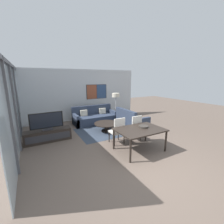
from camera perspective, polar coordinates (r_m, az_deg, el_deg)
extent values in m
plane|color=brown|center=(4.31, 13.01, -20.35)|extent=(24.00, 24.00, 0.00)
cube|color=silver|center=(8.62, -12.04, 6.34)|extent=(6.92, 0.06, 2.80)
cube|color=#2D2D33|center=(8.90, -5.85, 7.73)|extent=(1.27, 0.01, 0.83)
cube|color=brown|center=(8.78, -7.69, 7.61)|extent=(0.59, 0.02, 0.79)
cube|color=navy|center=(9.02, -4.03, 7.83)|extent=(0.59, 0.02, 0.79)
cube|color=silver|center=(5.51, -33.33, 0.95)|extent=(0.02, 5.57, 2.80)
cube|color=#515156|center=(5.44, -34.81, 15.02)|extent=(0.07, 5.57, 0.10)
cube|color=#515156|center=(4.15, -34.17, -2.43)|extent=(0.07, 0.08, 2.80)
cube|color=#515156|center=(5.51, -33.03, 0.99)|extent=(0.07, 0.08, 2.80)
cube|color=#515156|center=(6.88, -32.34, 3.05)|extent=(0.07, 0.08, 2.80)
cube|color=#333D4C|center=(6.81, -2.02, -7.18)|extent=(2.56, 1.86, 0.01)
cube|color=black|center=(6.19, -23.17, -8.17)|extent=(1.64, 0.46, 0.45)
cube|color=#2D2D33|center=(5.97, -22.92, -8.93)|extent=(1.51, 0.01, 0.25)
cube|color=#2D2D33|center=(6.11, -23.38, -5.99)|extent=(0.36, 0.20, 0.05)
cube|color=#2D2D33|center=(6.09, -23.43, -5.41)|extent=(0.06, 0.03, 0.08)
cube|color=black|center=(6.02, -23.66, -2.92)|extent=(1.16, 0.04, 0.59)
cube|color=black|center=(5.99, -23.64, -2.98)|extent=(1.08, 0.01, 0.53)
cube|color=#2D384C|center=(7.92, -6.49, -2.79)|extent=(2.20, 0.94, 0.42)
cube|color=#2D384C|center=(8.21, -7.57, -0.54)|extent=(2.20, 0.16, 0.90)
cube|color=#2D384C|center=(7.58, -13.72, -3.09)|extent=(0.14, 0.94, 0.60)
cube|color=#2D384C|center=(8.33, 0.05, -1.29)|extent=(0.14, 0.94, 0.60)
cube|color=beige|center=(7.85, -10.70, -0.38)|extent=(0.36, 0.12, 0.30)
cube|color=beige|center=(8.23, -3.71, 0.43)|extent=(0.36, 0.12, 0.30)
cube|color=#2D384C|center=(7.38, 7.68, -4.01)|extent=(0.94, 1.53, 0.42)
cube|color=#2D384C|center=(7.09, 5.21, -2.62)|extent=(0.16, 1.53, 0.90)
cube|color=#2D384C|center=(6.83, 11.17, -4.73)|extent=(0.94, 0.14, 0.60)
cube|color=#2D384C|center=(7.90, 4.70, -2.12)|extent=(0.94, 0.14, 0.60)
cube|color=beige|center=(6.89, 8.07, -2.11)|extent=(0.12, 0.36, 0.30)
cylinder|color=black|center=(6.80, -2.02, -7.09)|extent=(0.49, 0.49, 0.03)
cylinder|color=black|center=(6.75, -2.03, -5.88)|extent=(0.20, 0.20, 0.33)
cylinder|color=black|center=(6.70, -2.04, -4.37)|extent=(1.10, 1.10, 0.04)
cube|color=black|center=(4.92, 10.54, -6.60)|extent=(1.51, 1.07, 0.04)
cylinder|color=black|center=(4.33, 7.06, -14.60)|extent=(0.06, 0.06, 0.69)
cylinder|color=black|center=(5.20, 19.81, -10.42)|extent=(0.06, 0.06, 0.69)
cylinder|color=black|center=(5.05, 0.64, -10.34)|extent=(0.06, 0.06, 0.69)
cylinder|color=black|center=(5.81, 12.77, -7.48)|extent=(0.06, 0.06, 0.69)
cube|color=beige|center=(5.48, 1.74, -7.57)|extent=(0.46, 0.46, 0.06)
cube|color=beige|center=(5.22, 2.91, -5.24)|extent=(0.42, 0.05, 0.53)
cylinder|color=black|center=(5.31, 0.95, -10.88)|extent=(0.04, 0.04, 0.39)
cylinder|color=black|center=(5.51, 4.62, -10.04)|extent=(0.04, 0.04, 0.39)
cylinder|color=black|center=(5.63, -1.11, -9.45)|extent=(0.04, 0.04, 0.39)
cylinder|color=black|center=(5.82, 2.42, -8.72)|extent=(0.04, 0.04, 0.39)
cube|color=beige|center=(5.83, 8.10, -6.43)|extent=(0.46, 0.46, 0.06)
cube|color=beige|center=(5.58, 9.46, -4.18)|extent=(0.42, 0.05, 0.53)
cylinder|color=black|center=(5.65, 7.62, -9.52)|extent=(0.04, 0.04, 0.39)
cylinder|color=black|center=(5.88, 10.80, -8.71)|extent=(0.04, 0.04, 0.39)
cylinder|color=black|center=(5.95, 5.31, -8.27)|extent=(0.04, 0.04, 0.39)
cylinder|color=black|center=(6.17, 8.41, -7.57)|extent=(0.04, 0.04, 0.39)
cylinder|color=#332D28|center=(5.08, 11.87, -5.45)|extent=(0.31, 0.31, 0.06)
torus|color=#332D28|center=(5.08, 11.88, -5.24)|extent=(0.31, 0.31, 0.02)
cylinder|color=#2D2D33|center=(8.73, 1.38, -2.59)|extent=(0.28, 0.28, 0.02)
cylinder|color=#B7B7BC|center=(8.58, 1.41, 1.55)|extent=(0.03, 0.03, 1.26)
cylinder|color=beige|center=(8.47, 1.43, 6.46)|extent=(0.41, 0.41, 0.22)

